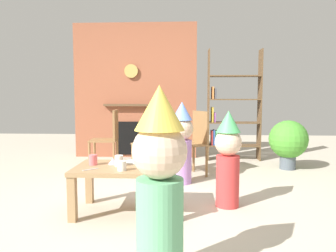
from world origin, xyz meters
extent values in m
plane|color=#BCB29E|center=(0.00, 0.00, 0.00)|extent=(12.00, 12.00, 0.00)
cube|color=#935138|center=(-0.56, 2.60, 1.20)|extent=(2.20, 0.18, 2.40)
cube|color=black|center=(-0.56, 2.50, 0.35)|extent=(0.70, 0.02, 0.60)
cube|color=brown|center=(-0.56, 2.46, 0.95)|extent=(1.10, 0.10, 0.04)
cylinder|color=tan|center=(-0.61, 2.48, 1.55)|extent=(0.24, 0.04, 0.24)
cube|color=brown|center=(0.75, 2.40, 0.95)|extent=(0.02, 0.28, 1.90)
cube|color=brown|center=(1.63, 2.40, 0.95)|extent=(0.02, 0.28, 1.90)
cube|color=brown|center=(1.19, 2.40, 0.25)|extent=(0.86, 0.28, 0.02)
cube|color=brown|center=(1.19, 2.40, 0.65)|extent=(0.86, 0.28, 0.02)
cube|color=brown|center=(1.19, 2.40, 1.05)|extent=(0.86, 0.28, 0.02)
cube|color=brown|center=(1.19, 2.40, 1.45)|extent=(0.86, 0.28, 0.02)
cube|color=#B23333|center=(0.81, 2.40, 0.38)|extent=(0.03, 0.20, 0.25)
cube|color=#3359A5|center=(0.85, 2.40, 0.39)|extent=(0.03, 0.20, 0.26)
cube|color=#3F8C4C|center=(0.88, 2.40, 0.38)|extent=(0.03, 0.20, 0.25)
cube|color=gold|center=(0.81, 2.40, 0.79)|extent=(0.03, 0.20, 0.26)
cube|color=#8C4C99|center=(0.86, 2.40, 0.74)|extent=(0.02, 0.20, 0.16)
cube|color=#D87F3F|center=(0.81, 2.40, 1.16)|extent=(0.04, 0.20, 0.21)
cube|color=#4C4C51|center=(0.86, 2.40, 1.15)|extent=(0.03, 0.20, 0.19)
cube|color=#9E7A51|center=(-0.22, -0.26, 0.43)|extent=(0.93, 0.60, 0.04)
cube|color=#9E7A51|center=(-0.65, -0.52, 0.20)|extent=(0.07, 0.07, 0.41)
cube|color=#9E7A51|center=(0.20, -0.52, 0.20)|extent=(0.07, 0.07, 0.41)
cube|color=#9E7A51|center=(-0.65, -0.01, 0.20)|extent=(0.07, 0.07, 0.41)
cube|color=#9E7A51|center=(0.20, -0.01, 0.20)|extent=(0.07, 0.07, 0.41)
cylinder|color=#E5666B|center=(-0.54, -0.23, 0.50)|extent=(0.08, 0.08, 0.10)
cylinder|color=silver|center=(0.02, -0.11, 0.50)|extent=(0.07, 0.07, 0.10)
cylinder|color=silver|center=(-0.28, -0.26, 0.50)|extent=(0.08, 0.08, 0.10)
cylinder|color=silver|center=(-0.21, -0.44, 0.49)|extent=(0.08, 0.08, 0.09)
cylinder|color=white|center=(-0.16, -0.09, 0.45)|extent=(0.20, 0.20, 0.01)
cylinder|color=white|center=(0.07, -0.43, 0.45)|extent=(0.18, 0.18, 0.01)
cone|color=pink|center=(-0.35, -0.18, 0.48)|extent=(0.10, 0.10, 0.06)
cube|color=silver|center=(-0.50, -0.43, 0.45)|extent=(0.12, 0.11, 0.01)
cylinder|color=#66B27F|center=(0.20, -1.39, 0.31)|extent=(0.28, 0.28, 0.63)
sphere|color=beige|center=(0.20, -1.39, 0.79)|extent=(0.32, 0.32, 0.32)
cone|color=#F2D14C|center=(0.20, -1.39, 1.04)|extent=(0.29, 0.29, 0.26)
cylinder|color=#D13838|center=(0.77, -0.04, 0.26)|extent=(0.23, 0.23, 0.52)
sphere|color=beige|center=(0.77, -0.04, 0.65)|extent=(0.27, 0.27, 0.27)
cone|color=#4CB766|center=(0.77, -0.04, 0.86)|extent=(0.24, 0.24, 0.21)
cylinder|color=#B27FCC|center=(0.30, 0.81, 0.28)|extent=(0.25, 0.25, 0.56)
sphere|color=beige|center=(0.30, 0.81, 0.70)|extent=(0.29, 0.29, 0.29)
cone|color=#668CE5|center=(0.30, 0.81, 0.92)|extent=(0.26, 0.26, 0.23)
cube|color=olive|center=(-0.89, 1.57, 0.44)|extent=(0.43, 0.43, 0.02)
cube|color=olive|center=(-0.71, 1.58, 0.68)|extent=(0.06, 0.40, 0.45)
cylinder|color=olive|center=(-1.09, 1.74, 0.21)|extent=(0.04, 0.04, 0.43)
cylinder|color=olive|center=(-1.06, 1.38, 0.21)|extent=(0.04, 0.04, 0.43)
cylinder|color=olive|center=(-0.73, 1.76, 0.21)|extent=(0.04, 0.04, 0.43)
cylinder|color=olive|center=(-0.70, 1.40, 0.21)|extent=(0.04, 0.04, 0.43)
cube|color=olive|center=(-0.16, 1.32, 0.44)|extent=(0.53, 0.53, 0.02)
cube|color=olive|center=(0.01, 1.25, 0.68)|extent=(0.19, 0.38, 0.45)
cylinder|color=olive|center=(-0.25, 1.56, 0.21)|extent=(0.04, 0.04, 0.43)
cylinder|color=olive|center=(-0.40, 1.24, 0.21)|extent=(0.04, 0.04, 0.43)
cylinder|color=olive|center=(0.08, 1.41, 0.21)|extent=(0.04, 0.04, 0.43)
cylinder|color=olive|center=(-0.07, 1.08, 0.21)|extent=(0.04, 0.04, 0.43)
cube|color=olive|center=(0.40, 1.20, 0.44)|extent=(0.54, 0.54, 0.02)
cube|color=olive|center=(0.56, 1.29, 0.68)|extent=(0.22, 0.37, 0.45)
cylinder|color=olive|center=(0.15, 1.28, 0.21)|extent=(0.04, 0.04, 0.43)
cylinder|color=olive|center=(0.32, 0.96, 0.21)|extent=(0.04, 0.04, 0.43)
cylinder|color=olive|center=(0.47, 1.45, 0.21)|extent=(0.04, 0.04, 0.43)
cylinder|color=olive|center=(0.64, 1.13, 0.21)|extent=(0.04, 0.04, 0.43)
cylinder|color=#4C5660|center=(1.91, 1.69, 0.11)|extent=(0.23, 0.23, 0.21)
sphere|color=#46952F|center=(1.91, 1.69, 0.46)|extent=(0.58, 0.58, 0.58)
camera|label=1|loc=(0.34, -3.23, 1.11)|focal=34.44mm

